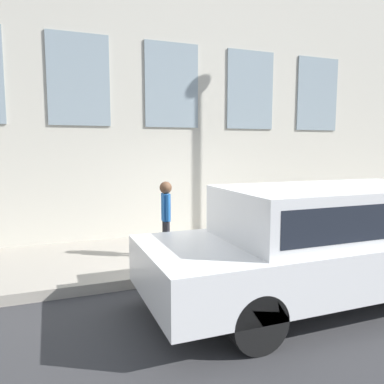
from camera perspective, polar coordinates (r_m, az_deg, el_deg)
ground_plane at (r=6.40m, az=4.66°, el=-12.80°), size 80.00×80.00×0.00m
sidewalk at (r=7.55m, az=0.22°, el=-9.07°), size 2.67×60.00×0.16m
building_facade at (r=8.76m, az=-3.43°, el=15.76°), size 0.33×40.00×7.02m
fire_hydrant at (r=6.60m, az=4.13°, el=-7.22°), size 0.29×0.42×0.75m
person at (r=6.77m, az=-4.00°, el=-3.03°), size 0.33×0.22×1.38m
parked_truck_white_near at (r=5.60m, az=20.43°, el=-6.23°), size 1.89×5.18×1.61m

